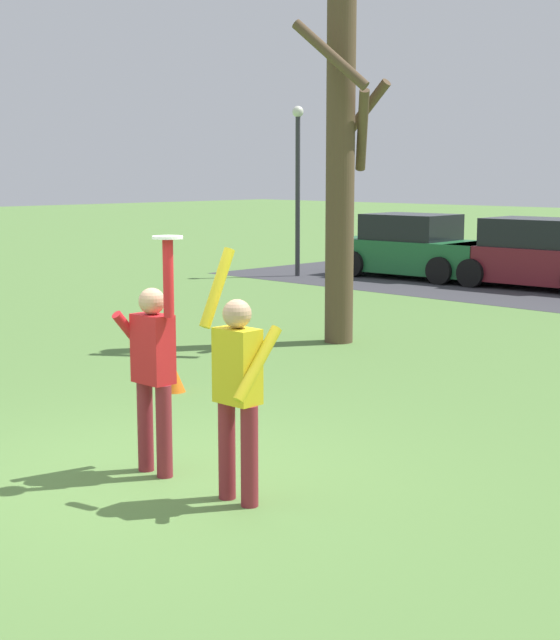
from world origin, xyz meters
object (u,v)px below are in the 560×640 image
object	(u,v)px
parked_car_maroon	(539,256)
person_catcher	(153,364)
bare_tree_tall	(341,163)
person_defender	(238,383)
frisbee_disc	(168,237)
field_cone_orange	(175,379)
lamppost_by_lot	(298,174)
parked_car_green	(414,249)

from	to	relation	value
parked_car_maroon	person_catcher	bearing A→B (deg)	-76.69
bare_tree_tall	person_catcher	bearing A→B (deg)	-62.82
person_defender	frisbee_disc	bearing A→B (deg)	0.00
parked_car_maroon	field_cone_orange	size ratio (longest dim) A/B	13.14
person_defender	lamppost_by_lot	distance (m)	16.73
person_defender	person_catcher	bearing A→B (deg)	0.00
parked_car_green	field_cone_orange	bearing A→B (deg)	-69.46
frisbee_disc	field_cone_orange	world-z (taller)	frisbee_disc
parked_car_green	person_catcher	bearing A→B (deg)	-65.03
bare_tree_tall	field_cone_orange	distance (m)	4.80
person_defender	lamppost_by_lot	xyz separation A→B (m)	(-11.12, 12.40, 1.60)
lamppost_by_lot	person_catcher	bearing A→B (deg)	-50.98
person_defender	frisbee_disc	size ratio (longest dim) A/B	7.94
bare_tree_tall	lamppost_by_lot	xyz separation A→B (m)	(-6.96, 6.38, -0.18)
frisbee_disc	parked_car_green	bearing A→B (deg)	119.25
parked_car_maroon	bare_tree_tall	size ratio (longest dim) A/B	0.78
parked_car_green	bare_tree_tall	world-z (taller)	bare_tree_tall
person_defender	parked_car_green	world-z (taller)	person_defender
person_defender	lamppost_by_lot	bearing A→B (deg)	-49.21
person_defender	frisbee_disc	xyz separation A→B (m)	(-0.83, -0.02, 1.11)
person_catcher	bare_tree_tall	world-z (taller)	bare_tree_tall
person_defender	parked_car_green	xyz separation A→B (m)	(-8.80, 14.21, -0.25)
person_defender	parked_car_maroon	world-z (taller)	person_defender
bare_tree_tall	field_cone_orange	xyz separation A→B (m)	(0.79, -3.95, -2.61)
parked_car_green	parked_car_maroon	world-z (taller)	same
parked_car_green	field_cone_orange	xyz separation A→B (m)	(5.43, -12.14, -0.57)
person_catcher	lamppost_by_lot	bearing A→B (deg)	127.94
frisbee_disc	parked_car_green	xyz separation A→B (m)	(-7.97, 14.23, -1.37)
parked_car_maroon	bare_tree_tall	bearing A→B (deg)	-84.86
person_defender	parked_car_green	distance (m)	16.72
parked_car_maroon	field_cone_orange	xyz separation A→B (m)	(2.08, -12.37, -0.57)
frisbee_disc	field_cone_orange	size ratio (longest dim) A/B	0.80
person_catcher	parked_car_maroon	xyz separation A→B (m)	(-4.40, 14.47, -0.25)
person_defender	parked_car_maroon	distance (m)	15.44
person_catcher	parked_car_green	xyz separation A→B (m)	(-7.74, 14.23, -0.25)
person_catcher	parked_car_maroon	size ratio (longest dim) A/B	0.49
lamppost_by_lot	frisbee_disc	bearing A→B (deg)	-50.35
parked_car_maroon	lamppost_by_lot	bearing A→B (deg)	-163.71
person_catcher	person_defender	distance (m)	1.05
field_cone_orange	bare_tree_tall	bearing A→B (deg)	101.35
person_catcher	parked_car_maroon	world-z (taller)	person_catcher
person_catcher	parked_car_green	world-z (taller)	person_catcher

